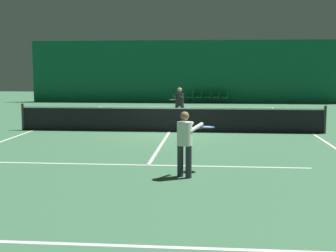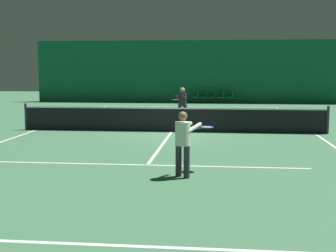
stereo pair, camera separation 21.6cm
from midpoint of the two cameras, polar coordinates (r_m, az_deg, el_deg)
ground_plane at (r=18.39m, az=-0.15°, el=-0.70°), size 60.00×60.00×0.00m
backdrop_curtain at (r=33.84m, az=2.31°, el=6.65°), size 23.00×0.12×4.46m
court_line_baseline_far at (r=30.19m, az=1.94°, el=2.36°), size 11.00×0.10×0.00m
court_line_baseline_near at (r=6.93m, az=-9.54°, el=-14.10°), size 11.00×0.10×0.00m
court_line_service_far at (r=24.72m, az=1.22°, el=1.31°), size 8.25×0.10×0.00m
court_line_service_near at (r=12.12m, az=-2.94°, el=-4.78°), size 8.25×0.10×0.00m
court_line_sideline_left at (r=19.67m, az=-16.31°, el=-0.47°), size 0.10×23.80×0.00m
court_line_sideline_right at (r=18.71m, az=16.88°, el=-0.87°), size 0.10×23.80×0.00m
court_line_centre at (r=18.39m, az=-0.15°, el=-0.69°), size 0.10×12.80×0.00m
tennis_net at (r=18.33m, az=-0.15°, el=0.88°), size 12.00×0.10×1.07m
player_near at (r=10.67m, az=1.60°, el=-1.58°), size 1.00×1.25×1.52m
player_far at (r=20.76m, az=1.09°, el=2.83°), size 0.67×1.38×1.63m
courtside_chair_0 at (r=33.34m, az=2.65°, el=3.64°), size 0.44×0.44×0.84m
courtside_chair_1 at (r=33.32m, az=3.71°, el=3.63°), size 0.44×0.44×0.84m
courtside_chair_2 at (r=33.31m, az=4.77°, el=3.62°), size 0.44×0.44×0.84m
courtside_chair_3 at (r=33.31m, az=5.83°, el=3.61°), size 0.44×0.44×0.84m
courtside_chair_4 at (r=33.32m, az=6.89°, el=3.59°), size 0.44×0.44×0.84m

